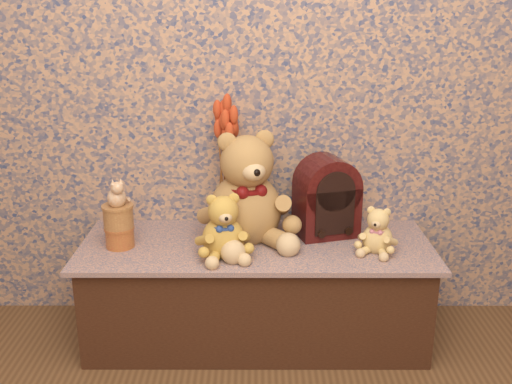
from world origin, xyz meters
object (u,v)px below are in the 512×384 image
at_px(teddy_large, 245,182).
at_px(ceramic_vase, 230,207).
at_px(teddy_small, 378,228).
at_px(cathedral_radio, 327,196).
at_px(biscuit_tin_lower, 120,237).
at_px(cat_figurine, 116,191).
at_px(teddy_medium, 223,222).

height_order(teddy_large, ceramic_vase, teddy_large).
relative_size(teddy_small, cathedral_radio, 0.59).
xyz_separation_m(cathedral_radio, ceramic_vase, (-0.41, 0.06, -0.07)).
distance_m(teddy_small, cathedral_radio, 0.27).
xyz_separation_m(biscuit_tin_lower, cat_figurine, (0.00, 0.00, 0.20)).
bearing_deg(ceramic_vase, cat_figurine, -155.10).
xyz_separation_m(teddy_large, cat_figurine, (-0.51, -0.08, -0.01)).
bearing_deg(teddy_large, teddy_medium, -135.20).
distance_m(teddy_medium, cat_figurine, 0.44).
height_order(teddy_small, cat_figurine, cat_figurine).
height_order(teddy_medium, ceramic_vase, teddy_medium).
xyz_separation_m(teddy_large, cathedral_radio, (0.34, 0.06, -0.08)).
bearing_deg(cathedral_radio, teddy_large, 173.11).
height_order(teddy_medium, cat_figurine, cat_figurine).
xyz_separation_m(ceramic_vase, biscuit_tin_lower, (-0.44, -0.20, -0.06)).
relative_size(teddy_medium, biscuit_tin_lower, 2.39).
bearing_deg(teddy_medium, ceramic_vase, 74.45).
bearing_deg(teddy_large, biscuit_tin_lower, 171.31).
bearing_deg(ceramic_vase, teddy_small, -22.53).
bearing_deg(cat_figurine, teddy_large, -13.82).
height_order(teddy_small, ceramic_vase, teddy_small).
distance_m(teddy_small, ceramic_vase, 0.65).
relative_size(cathedral_radio, cat_figurine, 2.82).
xyz_separation_m(teddy_large, ceramic_vase, (-0.07, 0.12, -0.15)).
bearing_deg(cathedral_radio, teddy_small, -60.78).
relative_size(teddy_medium, cat_figurine, 2.25).
bearing_deg(teddy_small, cathedral_radio, 158.79).
xyz_separation_m(cathedral_radio, cat_figurine, (-0.85, -0.14, 0.07)).
bearing_deg(teddy_large, ceramic_vase, 102.17).
relative_size(teddy_small, cat_figurine, 1.65).
distance_m(ceramic_vase, cat_figurine, 0.50).
bearing_deg(biscuit_tin_lower, ceramic_vase, 24.90).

